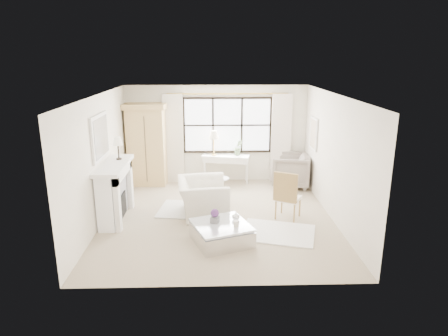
{
  "coord_description": "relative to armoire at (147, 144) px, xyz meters",
  "views": [
    {
      "loc": [
        -0.12,
        -8.25,
        3.5
      ],
      "look_at": [
        0.13,
        0.2,
        1.08
      ],
      "focal_mm": 32.0,
      "sensor_mm": 36.0,
      "label": 1
    }
  ],
  "objects": [
    {
      "name": "art_frame",
      "position": [
        4.38,
        -0.77,
        0.41
      ],
      "size": [
        0.04,
        0.62,
        0.82
      ],
      "primitive_type": "cube",
      "color": "silver",
      "rests_on": "wall_right"
    },
    {
      "name": "wingback_chair",
      "position": [
        3.91,
        -0.32,
        -0.69
      ],
      "size": [
        1.16,
        1.14,
        0.9
      ],
      "primitive_type": "imported",
      "rotation": [
        0.0,
        0.0,
        -1.77
      ],
      "color": "gray",
      "rests_on": "floor"
    },
    {
      "name": "window_frame",
      "position": [
        2.21,
        0.25,
        0.46
      ],
      "size": [
        2.5,
        0.04,
        1.5
      ],
      "primitive_type": null,
      "color": "black",
      "rests_on": "wall_back"
    },
    {
      "name": "wall_left",
      "position": [
        -0.59,
        -2.47,
        0.21
      ],
      "size": [
        0.0,
        5.5,
        5.5
      ],
      "primitive_type": "plane",
      "rotation": [
        1.57,
        0.0,
        1.57
      ],
      "color": "white",
      "rests_on": "ground"
    },
    {
      "name": "curtain_rod",
      "position": [
        2.21,
        0.2,
        1.33
      ],
      "size": [
        3.3,
        0.04,
        0.04
      ],
      "primitive_type": "cylinder",
      "rotation": [
        0.0,
        1.57,
        0.0
      ],
      "color": "gold",
      "rests_on": "wall_back"
    },
    {
      "name": "french_chair",
      "position": [
        3.43,
        -2.56,
        -0.83
      ],
      "size": [
        0.65,
        0.66,
        1.08
      ],
      "rotation": [
        0.0,
        0.0,
        2.64
      ],
      "color": "#A78146",
      "rests_on": "floor"
    },
    {
      "name": "mirror_glass",
      "position": [
        -0.53,
        -2.47,
        0.7
      ],
      "size": [
        0.02,
        1.0,
        0.8
      ],
      "primitive_type": "cube",
      "color": "silver",
      "rests_on": "wall_left"
    },
    {
      "name": "rug_left",
      "position": [
        1.34,
        -2.05,
        -1.13
      ],
      "size": [
        1.73,
        1.33,
        0.03
      ],
      "primitive_type": "cube",
      "rotation": [
        0.0,
        0.0,
        -0.14
      ],
      "color": "silver",
      "rests_on": "floor"
    },
    {
      "name": "club_armchair",
      "position": [
        1.56,
        -2.28,
        -0.74
      ],
      "size": [
        1.2,
        1.34,
        0.8
      ],
      "primitive_type": "imported",
      "rotation": [
        0.0,
        0.0,
        1.67
      ],
      "color": "white",
      "rests_on": "floor"
    },
    {
      "name": "window_pane",
      "position": [
        2.21,
        0.26,
        0.46
      ],
      "size": [
        2.4,
        0.02,
        1.5
      ],
      "primitive_type": "cube",
      "color": "silver",
      "rests_on": "wall_back"
    },
    {
      "name": "mantel_lamp",
      "position": [
        -0.28,
        -2.12,
        0.51
      ],
      "size": [
        0.22,
        0.22,
        0.51
      ],
      "color": "black",
      "rests_on": "fireplace"
    },
    {
      "name": "orchid_plant",
      "position": [
        2.5,
        0.03,
        -0.12
      ],
      "size": [
        0.27,
        0.23,
        0.44
      ],
      "primitive_type": "imported",
      "rotation": [
        0.0,
        0.0,
        0.15
      ],
      "color": "#5A724C",
      "rests_on": "console_table"
    },
    {
      "name": "mirror_frame",
      "position": [
        -0.56,
        -2.47,
        0.7
      ],
      "size": [
        0.05,
        1.15,
        0.95
      ],
      "primitive_type": "cube",
      "color": "white",
      "rests_on": "wall_left"
    },
    {
      "name": "coffee_table",
      "position": [
        1.94,
        -3.69,
        -0.96
      ],
      "size": [
        1.29,
        1.29,
        0.38
      ],
      "rotation": [
        0.0,
        0.0,
        0.36
      ],
      "color": "silver",
      "rests_on": "floor"
    },
    {
      "name": "console_table",
      "position": [
        2.15,
        0.03,
        -0.74
      ],
      "size": [
        1.37,
        0.72,
        0.8
      ],
      "rotation": [
        0.0,
        0.0,
        -0.22
      ],
      "color": "white",
      "rests_on": "floor"
    },
    {
      "name": "curtain_right",
      "position": [
        3.71,
        0.18,
        0.1
      ],
      "size": [
        0.55,
        0.1,
        2.47
      ],
      "primitive_type": "cube",
      "color": "white",
      "rests_on": "ground"
    },
    {
      "name": "side_table",
      "position": [
        2.0,
        -1.15,
        -0.81
      ],
      "size": [
        0.4,
        0.4,
        0.51
      ],
      "color": "silver",
      "rests_on": "floor"
    },
    {
      "name": "fireplace",
      "position": [
        -0.37,
        -2.47,
        -0.49
      ],
      "size": [
        0.58,
        1.66,
        1.26
      ],
      "color": "white",
      "rests_on": "ground"
    },
    {
      "name": "floor",
      "position": [
        1.91,
        -2.47,
        -1.14
      ],
      "size": [
        5.5,
        5.5,
        0.0
      ],
      "primitive_type": "plane",
      "color": "tan",
      "rests_on": "ground"
    },
    {
      "name": "pillar_candle",
      "position": [
        2.22,
        -3.82,
        -0.7
      ],
      "size": [
        0.1,
        0.1,
        0.12
      ],
      "primitive_type": "cylinder",
      "color": "beige",
      "rests_on": "coffee_table"
    },
    {
      "name": "wall_back",
      "position": [
        1.91,
        0.28,
        0.21
      ],
      "size": [
        5.0,
        0.0,
        5.0
      ],
      "primitive_type": "plane",
      "rotation": [
        1.57,
        0.0,
        0.0
      ],
      "color": "white",
      "rests_on": "ground"
    },
    {
      "name": "wall_right",
      "position": [
        4.41,
        -2.47,
        0.21
      ],
      "size": [
        0.0,
        5.5,
        5.5
      ],
      "primitive_type": "plane",
      "rotation": [
        1.57,
        0.0,
        -1.57
      ],
      "color": "silver",
      "rests_on": "ground"
    },
    {
      "name": "ceiling",
      "position": [
        1.91,
        -2.47,
        1.56
      ],
      "size": [
        5.5,
        5.5,
        0.0
      ],
      "primitive_type": "plane",
      "rotation": [
        3.14,
        0.0,
        0.0
      ],
      "color": "silver",
      "rests_on": "ground"
    },
    {
      "name": "coffee_vase",
      "position": [
        2.23,
        -3.49,
        -0.68
      ],
      "size": [
        0.17,
        0.17,
        0.16
      ],
      "primitive_type": "imported",
      "rotation": [
        0.0,
        0.0,
        -0.11
      ],
      "color": "silver",
      "rests_on": "coffee_table"
    },
    {
      "name": "art_canvas",
      "position": [
        4.36,
        -0.77,
        0.41
      ],
      "size": [
        0.01,
        0.52,
        0.72
      ],
      "primitive_type": "cube",
      "color": "#C1AE96",
      "rests_on": "wall_right"
    },
    {
      "name": "planter_flowers",
      "position": [
        1.82,
        -3.62,
        -0.56
      ],
      "size": [
        0.16,
        0.16,
        0.16
      ],
      "primitive_type": "sphere",
      "color": "#562B6B",
      "rests_on": "planter_box"
    },
    {
      "name": "curtain_left",
      "position": [
        0.71,
        0.18,
        0.1
      ],
      "size": [
        0.55,
        0.1,
        2.47
      ],
      "primitive_type": "cube",
      "color": "silver",
      "rests_on": "ground"
    },
    {
      "name": "planter_box",
      "position": [
        1.82,
        -3.62,
        -0.7
      ],
      "size": [
        0.19,
        0.19,
        0.12
      ],
      "primitive_type": "cube",
      "rotation": [
        0.0,
        0.0,
        -0.29
      ],
      "color": "slate",
      "rests_on": "coffee_table"
    },
    {
      "name": "armoire",
      "position": [
        0.0,
        0.0,
        0.0
      ],
      "size": [
        1.16,
        0.77,
        2.24
      ],
      "rotation": [
        0.0,
        0.0,
        -0.07
      ],
      "color": "tan",
      "rests_on": "floor"
    },
    {
      "name": "wall_front",
      "position": [
        1.91,
        -5.22,
        0.21
      ],
      "size": [
        5.0,
        0.0,
        5.0
      ],
      "primitive_type": "plane",
      "rotation": [
        -1.57,
        0.0,
        0.0
      ],
      "color": "white",
      "rests_on": "ground"
    },
    {
      "name": "console_lamp",
      "position": [
        1.83,
        0.03,
        0.22
      ],
      "size": [
        0.28,
        0.28,
        0.69
      ],
      "color": "#C09442",
      "rests_on": "console_table"
    },
    {
      "name": "rug_right",
      "position": [
        3.1,
        -3.33,
        -1.13
      ],
      "size": [
        1.7,
        1.46,
        0.03
      ],
      "primitive_type": "cube",
      "rotation": [
        0.0,
        0.0,
        -0.28
      ],
      "color": "white",
      "rests_on": "floor"
    }
  ]
}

